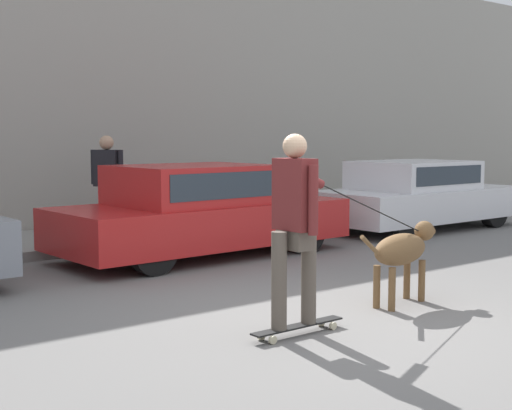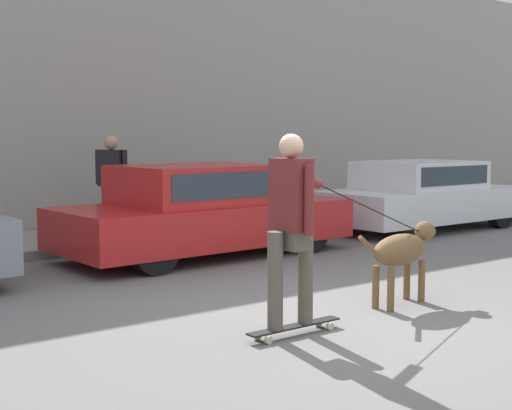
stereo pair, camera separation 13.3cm
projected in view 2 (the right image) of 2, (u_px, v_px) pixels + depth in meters
ground_plane at (329, 326)px, 6.37m from camera, size 36.00×36.00×0.00m
back_wall at (34, 78)px, 11.79m from camera, size 32.00×0.30×5.29m
sidewalk_curb at (68, 241)px, 11.04m from camera, size 30.00×2.17×0.14m
parked_car_1 at (202, 213)px, 10.01m from camera, size 4.25×1.93×1.29m
parked_car_2 at (423, 196)px, 12.88m from camera, size 4.07×1.76×1.24m
dog at (402, 251)px, 7.13m from camera, size 1.31×0.44×0.81m
skateboarder at (292, 221)px, 5.96m from camera, size 2.47×0.55×1.71m
pedestrian_with_bag at (113, 180)px, 11.03m from camera, size 0.44×0.61×1.56m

